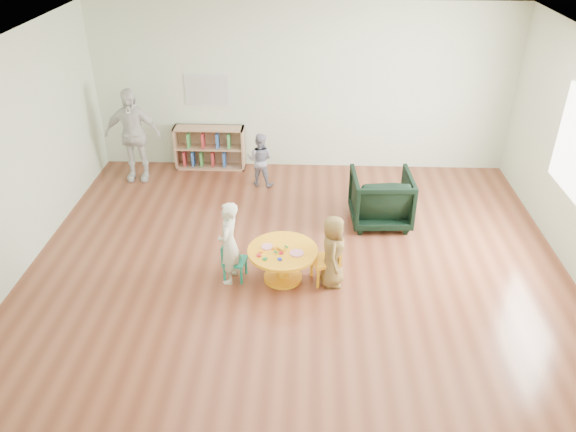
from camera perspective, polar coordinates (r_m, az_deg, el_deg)
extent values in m
plane|color=brown|center=(7.47, 0.90, -4.56)|extent=(7.00, 7.00, 0.00)
cube|color=silver|center=(6.31, 1.11, 16.37)|extent=(7.00, 6.00, 0.10)
cube|color=beige|center=(9.57, 1.49, 12.85)|extent=(7.00, 0.10, 2.80)
cube|color=beige|center=(4.25, -0.10, -12.23)|extent=(7.00, 0.10, 2.80)
cube|color=beige|center=(7.68, -26.21, 5.14)|extent=(0.10, 6.00, 2.80)
cylinder|color=#FCA815|center=(7.04, -0.53, -5.06)|extent=(0.16, 0.16, 0.40)
cylinder|color=#FCA815|center=(7.14, -0.52, -6.23)|extent=(0.48, 0.48, 0.04)
cylinder|color=#FCA815|center=(6.91, -0.54, -3.58)|extent=(0.87, 0.87, 0.04)
cylinder|color=pink|center=(6.95, -2.12, -3.14)|extent=(0.15, 0.15, 0.02)
cylinder|color=pink|center=(6.83, 0.89, -3.79)|extent=(0.17, 0.17, 0.02)
cylinder|color=#FCA815|center=(6.87, -0.71, -3.38)|extent=(0.12, 0.11, 0.04)
cylinder|color=#17813B|center=(6.83, -1.25, -3.64)|extent=(0.05, 0.05, 0.02)
cylinder|color=#17813B|center=(6.92, -0.18, -3.13)|extent=(0.05, 0.05, 0.02)
cube|color=red|center=(6.83, -0.71, -3.76)|extent=(0.05, 0.05, 0.02)
cube|color=orange|center=(6.86, -2.72, -3.62)|extent=(0.06, 0.06, 0.02)
cube|color=#1A28C4|center=(6.72, -0.86, -4.41)|extent=(0.06, 0.06, 0.02)
cube|color=#17813B|center=(6.73, -2.36, -4.36)|extent=(0.06, 0.06, 0.02)
cube|color=red|center=(6.79, -2.98, -4.03)|extent=(0.06, 0.06, 0.02)
cube|color=orange|center=(6.92, -1.47, -3.28)|extent=(0.06, 0.06, 0.02)
cube|color=#198C71|center=(7.05, -5.41, -4.57)|extent=(0.31, 0.31, 0.04)
cube|color=#198C71|center=(7.01, -6.39, -3.53)|extent=(0.07, 0.27, 0.24)
cylinder|color=#198C71|center=(7.24, -5.94, -4.86)|extent=(0.03, 0.03, 0.24)
cylinder|color=#198C71|center=(7.08, -6.47, -5.85)|extent=(0.03, 0.03, 0.24)
cylinder|color=#198C71|center=(7.19, -4.28, -5.08)|extent=(0.03, 0.03, 0.24)
cylinder|color=#198C71|center=(7.02, -4.76, -6.09)|extent=(0.03, 0.03, 0.24)
cube|color=#FCA815|center=(6.97, 3.79, -4.51)|extent=(0.40, 0.40, 0.04)
cube|color=#FCA815|center=(6.92, 4.93, -3.23)|extent=(0.13, 0.32, 0.28)
cylinder|color=#FCA815|center=(7.00, 5.09, -6.00)|extent=(0.04, 0.04, 0.28)
cylinder|color=#FCA815|center=(7.20, 4.40, -4.84)|extent=(0.04, 0.04, 0.28)
cylinder|color=#FCA815|center=(6.93, 3.07, -6.35)|extent=(0.04, 0.04, 0.28)
cylinder|color=#FCA815|center=(7.13, 2.43, -5.16)|extent=(0.04, 0.04, 0.28)
cube|color=tan|center=(10.04, -11.27, 6.89)|extent=(0.03, 0.30, 0.75)
cube|color=tan|center=(9.84, -4.57, 6.88)|extent=(0.03, 0.30, 0.75)
cube|color=tan|center=(10.07, -7.81, 5.02)|extent=(1.20, 0.30, 0.03)
cube|color=tan|center=(9.79, -8.10, 8.83)|extent=(1.20, 0.30, 0.03)
cube|color=tan|center=(9.92, -7.95, 6.90)|extent=(1.14, 0.28, 0.03)
cube|color=tan|center=(10.05, -7.83, 7.22)|extent=(1.20, 0.02, 0.75)
cube|color=#B73035|center=(10.07, -10.43, 5.83)|extent=(0.04, 0.18, 0.26)
cube|color=#3462B9|center=(10.04, -9.59, 5.83)|extent=(0.04, 0.18, 0.26)
cube|color=#499F4D|center=(10.01, -8.74, 5.83)|extent=(0.04, 0.18, 0.26)
cube|color=#B73035|center=(9.97, -7.61, 5.82)|extent=(0.04, 0.18, 0.26)
cube|color=#3462B9|center=(9.94, -6.47, 5.82)|extent=(0.04, 0.18, 0.26)
cube|color=#499F4D|center=(9.91, -10.04, 7.64)|extent=(0.04, 0.18, 0.26)
cube|color=#B73035|center=(9.86, -8.61, 7.65)|extent=(0.04, 0.18, 0.26)
cube|color=#3462B9|center=(9.82, -7.17, 7.65)|extent=(0.04, 0.18, 0.26)
cube|color=#499F4D|center=(9.79, -6.00, 7.65)|extent=(0.04, 0.18, 0.26)
cube|color=silver|center=(9.73, -8.22, 12.54)|extent=(0.74, 0.01, 0.54)
cube|color=#FF3A35|center=(9.72, -8.22, 12.53)|extent=(0.70, 0.00, 0.50)
imported|color=black|center=(8.23, 9.41, 1.78)|extent=(0.89, 0.91, 0.79)
imported|color=silver|center=(6.86, -6.03, -2.75)|extent=(0.31, 0.43, 1.09)
imported|color=gold|center=(6.82, 4.59, -3.62)|extent=(0.33, 0.48, 0.95)
imported|color=#1C1F48|center=(9.20, -2.84, 5.74)|extent=(0.50, 0.43, 0.90)
imported|color=silver|center=(9.62, -15.51, 7.93)|extent=(0.93, 0.40, 1.57)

